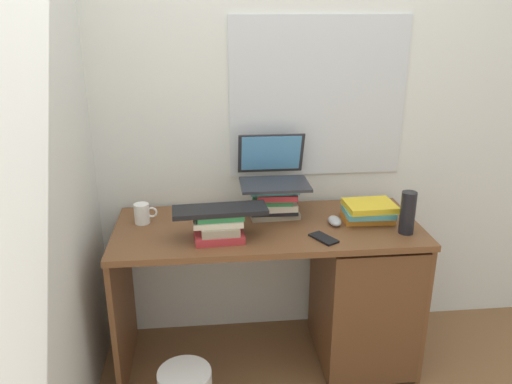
% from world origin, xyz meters
% --- Properties ---
extents(ground_plane, '(6.00, 6.00, 0.00)m').
position_xyz_m(ground_plane, '(0.00, 0.00, 0.00)').
color(ground_plane, brown).
extents(wall_back, '(6.00, 0.06, 2.60)m').
position_xyz_m(wall_back, '(0.00, 0.34, 1.30)').
color(wall_back, silver).
rests_on(wall_back, ground).
extents(wall_left, '(0.05, 6.00, 2.60)m').
position_xyz_m(wall_left, '(-0.87, 0.00, 1.30)').
color(wall_left, silver).
rests_on(wall_left, ground).
extents(desk, '(1.45, 0.60, 0.76)m').
position_xyz_m(desk, '(0.37, -0.02, 0.42)').
color(desk, brown).
rests_on(desk, ground).
extents(book_stack_tall, '(0.25, 0.19, 0.17)m').
position_xyz_m(book_stack_tall, '(0.04, 0.10, 0.85)').
color(book_stack_tall, gray).
rests_on(book_stack_tall, desk).
extents(book_stack_keyboard_riser, '(0.23, 0.20, 0.12)m').
position_xyz_m(book_stack_keyboard_riser, '(-0.24, -0.11, 0.82)').
color(book_stack_keyboard_riser, '#B22D33').
rests_on(book_stack_keyboard_riser, desk).
extents(book_stack_side, '(0.25, 0.19, 0.10)m').
position_xyz_m(book_stack_side, '(0.49, 0.00, 0.81)').
color(book_stack_side, orange).
rests_on(book_stack_side, desk).
extents(laptop, '(0.33, 0.31, 0.23)m').
position_xyz_m(laptop, '(0.04, 0.16, 0.98)').
color(laptop, '#2D2D33').
rests_on(laptop, book_stack_tall).
extents(keyboard, '(0.43, 0.17, 0.02)m').
position_xyz_m(keyboard, '(-0.23, -0.11, 0.90)').
color(keyboard, black).
rests_on(keyboard, book_stack_keyboard_riser).
extents(computer_mouse, '(0.06, 0.10, 0.04)m').
position_xyz_m(computer_mouse, '(0.32, -0.02, 0.78)').
color(computer_mouse, '#A5A8AD').
rests_on(computer_mouse, desk).
extents(mug, '(0.11, 0.07, 0.10)m').
position_xyz_m(mug, '(-0.60, 0.09, 0.81)').
color(mug, white).
rests_on(mug, desk).
extents(water_bottle, '(0.07, 0.07, 0.20)m').
position_xyz_m(water_bottle, '(0.62, -0.15, 0.86)').
color(water_bottle, black).
rests_on(water_bottle, desk).
extents(cell_phone, '(0.12, 0.15, 0.01)m').
position_xyz_m(cell_phone, '(0.23, -0.18, 0.77)').
color(cell_phone, black).
rests_on(cell_phone, desk).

